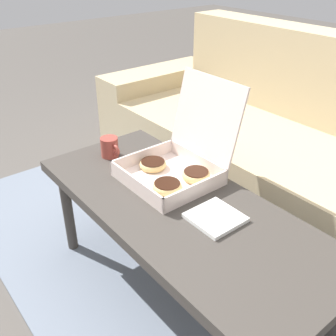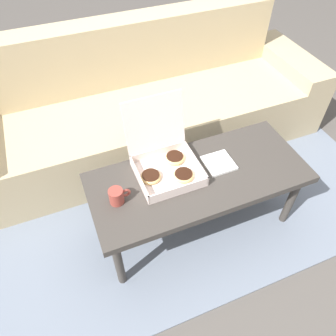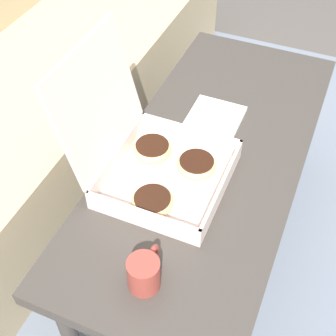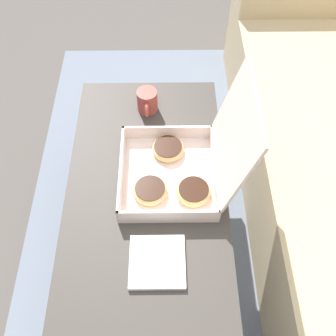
# 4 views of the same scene
# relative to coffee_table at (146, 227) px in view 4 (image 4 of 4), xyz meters

# --- Properties ---
(ground_plane) EXTENTS (12.00, 12.00, 0.00)m
(ground_plane) POSITION_rel_coffee_table_xyz_m (0.00, 0.05, -0.40)
(ground_plane) COLOR #514C47
(area_rug) EXTENTS (2.65, 1.72, 0.01)m
(area_rug) POSITION_rel_coffee_table_xyz_m (0.00, 0.35, -0.40)
(area_rug) COLOR slate
(area_rug) RESTS_ON ground_plane
(coffee_table) EXTENTS (1.16, 0.50, 0.45)m
(coffee_table) POSITION_rel_coffee_table_xyz_m (0.00, 0.00, 0.00)
(coffee_table) COLOR #3D3833
(coffee_table) RESTS_ON ground_plane
(pastry_box) EXTENTS (0.32, 0.37, 0.35)m
(pastry_box) POSITION_rel_coffee_table_xyz_m (-0.14, 0.11, 0.11)
(pastry_box) COLOR silver
(pastry_box) RESTS_ON coffee_table
(coffee_mug) EXTENTS (0.11, 0.07, 0.08)m
(coffee_mug) POSITION_rel_coffee_table_xyz_m (-0.44, -0.00, 0.09)
(coffee_mug) COLOR #993D33
(coffee_mug) RESTS_ON coffee_table
(napkin_stack) EXTENTS (0.15, 0.15, 0.01)m
(napkin_stack) POSITION_rel_coffee_table_xyz_m (0.13, 0.04, 0.05)
(napkin_stack) COLOR white
(napkin_stack) RESTS_ON coffee_table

